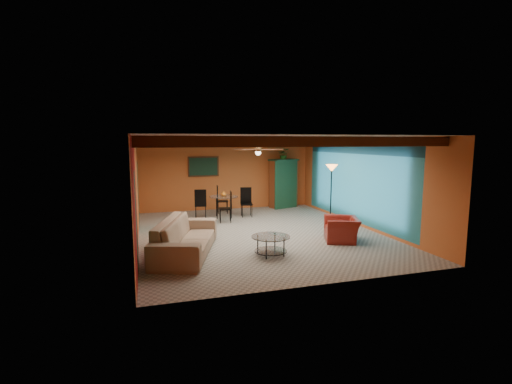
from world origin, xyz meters
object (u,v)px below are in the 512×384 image
object	(u,v)px
coffee_table	(271,245)
armchair	(342,229)
vase	(224,185)
floor_lamp	(331,193)
dining_table	(224,203)
potted_plant	(284,155)
armoire	(284,184)
sofa	(186,237)

from	to	relation	value
coffee_table	armchair	bearing A→B (deg)	15.87
coffee_table	vase	size ratio (longest dim) A/B	4.84
coffee_table	floor_lamp	distance (m)	4.11
dining_table	potted_plant	distance (m)	3.33
coffee_table	potted_plant	size ratio (longest dim) A/B	1.88
coffee_table	dining_table	world-z (taller)	dining_table
floor_lamp	potted_plant	xyz separation A→B (m)	(-0.45, 3.02, 1.14)
vase	armchair	bearing A→B (deg)	-59.41
vase	floor_lamp	bearing A→B (deg)	-29.71
dining_table	vase	world-z (taller)	vase
armchair	armoire	bearing A→B (deg)	-162.38
potted_plant	dining_table	bearing A→B (deg)	-154.97
armchair	floor_lamp	distance (m)	2.35
dining_table	potted_plant	xyz separation A→B (m)	(2.66, 1.24, 1.57)
sofa	potted_plant	size ratio (longest dim) A/B	5.85
sofa	armchair	xyz separation A→B (m)	(4.01, -0.06, -0.09)
vase	coffee_table	bearing A→B (deg)	-88.42
sofa	armchair	size ratio (longest dim) A/B	2.89
floor_lamp	vase	distance (m)	3.59
coffee_table	armoire	bearing A→B (deg)	66.21
floor_lamp	vase	world-z (taller)	floor_lamp
dining_table	potted_plant	world-z (taller)	potted_plant
sofa	armchair	bearing A→B (deg)	-72.92
floor_lamp	potted_plant	distance (m)	3.26
floor_lamp	armoire	bearing A→B (deg)	98.48
coffee_table	armoire	xyz separation A→B (m)	(2.54, 5.76, 0.69)
armchair	vase	world-z (taller)	vase
coffee_table	dining_table	size ratio (longest dim) A/B	0.46
sofa	floor_lamp	world-z (taller)	floor_lamp
coffee_table	armoire	size ratio (longest dim) A/B	0.48
sofa	coffee_table	size ratio (longest dim) A/B	3.11
armoire	floor_lamp	xyz separation A→B (m)	(0.45, -3.02, 0.02)
sofa	vase	size ratio (longest dim) A/B	15.08
sofa	coffee_table	distance (m)	1.96
sofa	potted_plant	xyz separation A→B (m)	(4.37, 5.08, 1.67)
potted_plant	vase	xyz separation A→B (m)	(-2.66, -1.24, -0.97)
potted_plant	armchair	bearing A→B (deg)	-94.02
floor_lamp	sofa	bearing A→B (deg)	-156.89
potted_plant	vase	bearing A→B (deg)	-154.97
vase	armoire	bearing A→B (deg)	25.03
potted_plant	armoire	bearing A→B (deg)	0.00
coffee_table	vase	xyz separation A→B (m)	(-0.12, 4.51, 0.87)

